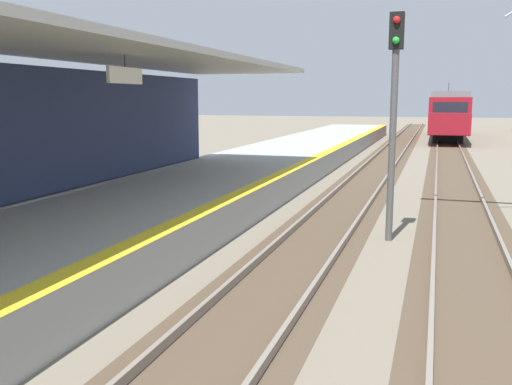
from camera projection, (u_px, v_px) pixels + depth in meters
station_platform at (167, 203)px, 15.59m from camera, size 5.00×80.00×0.91m
track_pair_nearest_platform at (348, 201)px, 18.09m from camera, size 2.34×120.00×0.16m
track_pair_middle at (460, 208)px, 17.06m from camera, size 2.34×120.00×0.16m
approaching_train at (448, 112)px, 47.77m from camera, size 2.93×19.60×4.76m
rail_signal_post at (394, 104)px, 12.80m from camera, size 0.32×0.34×5.20m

